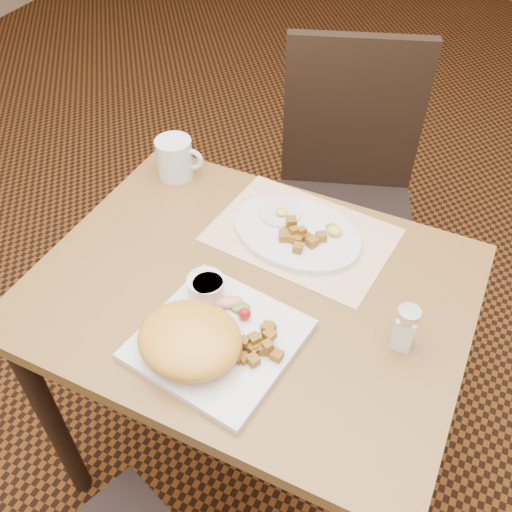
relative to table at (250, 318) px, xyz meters
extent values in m
plane|color=black|center=(0.00, 0.00, -0.64)|extent=(8.00, 8.00, 0.00)
cube|color=brown|center=(0.00, 0.00, 0.09)|extent=(0.90, 0.70, 0.03)
cylinder|color=black|center=(-0.40, -0.30, -0.28)|extent=(0.05, 0.05, 0.71)
cylinder|color=black|center=(-0.40, 0.30, -0.28)|extent=(0.05, 0.05, 0.71)
cylinder|color=black|center=(0.40, 0.30, -0.28)|extent=(0.05, 0.05, 0.71)
cube|color=black|center=(0.03, 0.60, -0.19)|extent=(0.54, 0.54, 0.05)
cylinder|color=black|center=(0.14, 0.83, -0.43)|extent=(0.04, 0.04, 0.42)
cylinder|color=black|center=(0.26, 0.49, -0.43)|extent=(0.04, 0.04, 0.42)
cylinder|color=black|center=(-0.20, 0.71, -0.43)|extent=(0.04, 0.04, 0.42)
cylinder|color=black|center=(-0.08, 0.37, -0.43)|extent=(0.04, 0.04, 0.42)
cube|color=black|center=(-0.04, 0.79, 0.08)|extent=(0.41, 0.18, 0.50)
cube|color=white|center=(0.04, 0.19, 0.11)|extent=(0.43, 0.32, 0.00)
cube|color=silver|center=(0.01, -0.16, 0.12)|extent=(0.31, 0.31, 0.02)
ellipsoid|color=gold|center=(-0.02, -0.21, 0.16)|extent=(0.20, 0.18, 0.07)
ellipsoid|color=gold|center=(0.01, -0.23, 0.14)|extent=(0.08, 0.07, 0.03)
ellipsoid|color=gold|center=(-0.08, -0.18, 0.14)|extent=(0.08, 0.07, 0.03)
cylinder|color=silver|center=(-0.06, -0.07, 0.15)|extent=(0.07, 0.07, 0.04)
cylinder|color=beige|center=(-0.06, -0.07, 0.16)|extent=(0.06, 0.06, 0.01)
ellipsoid|color=#387223|center=(0.02, -0.08, 0.13)|extent=(0.05, 0.04, 0.01)
ellipsoid|color=red|center=(0.03, -0.09, 0.14)|extent=(0.03, 0.03, 0.03)
ellipsoid|color=#F28C72|center=(-0.01, -0.08, 0.14)|extent=(0.07, 0.06, 0.02)
cylinder|color=white|center=(-0.03, 0.22, 0.13)|extent=(0.10, 0.10, 0.01)
ellipsoid|color=yellow|center=(-0.02, 0.21, 0.14)|extent=(0.03, 0.03, 0.01)
ellipsoid|color=#387223|center=(0.10, 0.22, 0.13)|extent=(0.05, 0.04, 0.01)
ellipsoid|color=yellow|center=(0.11, 0.21, 0.14)|extent=(0.04, 0.03, 0.02)
cube|color=white|center=(0.33, -0.01, 0.15)|extent=(0.04, 0.04, 0.08)
cylinder|color=silver|center=(0.33, -0.01, 0.20)|extent=(0.04, 0.04, 0.02)
cylinder|color=silver|center=(-0.34, 0.27, 0.16)|extent=(0.09, 0.09, 0.10)
torus|color=silver|center=(-0.30, 0.28, 0.16)|extent=(0.06, 0.03, 0.06)
cube|color=#9D6519|center=(0.09, -0.10, 0.13)|extent=(0.03, 0.02, 0.02)
cube|color=#9D6519|center=(0.08, -0.18, 0.13)|extent=(0.02, 0.02, 0.02)
cube|color=#9D6519|center=(0.07, -0.19, 0.13)|extent=(0.02, 0.02, 0.02)
cube|color=#9D6519|center=(0.13, -0.15, 0.13)|extent=(0.02, 0.02, 0.02)
cube|color=#9D6519|center=(0.10, -0.13, 0.15)|extent=(0.03, 0.03, 0.02)
cube|color=#9D6519|center=(0.08, -0.15, 0.15)|extent=(0.03, 0.03, 0.02)
cube|color=#9D6519|center=(0.11, -0.15, 0.15)|extent=(0.02, 0.02, 0.02)
cube|color=#9D6519|center=(0.10, -0.18, 0.13)|extent=(0.03, 0.03, 0.02)
cube|color=#9D6519|center=(0.10, -0.15, 0.14)|extent=(0.02, 0.02, 0.02)
cube|color=#9D6519|center=(0.07, -0.16, 0.15)|extent=(0.02, 0.02, 0.01)
cube|color=#9D6519|center=(0.05, -0.17, 0.13)|extent=(0.03, 0.03, 0.02)
cube|color=#9D6519|center=(0.09, -0.15, 0.13)|extent=(0.03, 0.03, 0.02)
cube|color=#9D6519|center=(0.09, -0.16, 0.13)|extent=(0.02, 0.02, 0.01)
cube|color=#9D6519|center=(0.08, -0.16, 0.13)|extent=(0.02, 0.02, 0.02)
cube|color=#9D6519|center=(0.08, -0.16, 0.13)|extent=(0.02, 0.02, 0.02)
cube|color=#9D6519|center=(0.09, -0.10, 0.13)|extent=(0.02, 0.02, 0.02)
cube|color=#9D6519|center=(0.06, -0.15, 0.13)|extent=(0.02, 0.02, 0.02)
cube|color=#9D6519|center=(0.09, -0.14, 0.13)|extent=(0.02, 0.02, 0.01)
cube|color=#9D6519|center=(0.08, -0.11, 0.13)|extent=(0.02, 0.02, 0.01)
cube|color=#9D6519|center=(0.09, -0.15, 0.13)|extent=(0.02, 0.02, 0.02)
cube|color=#9D6519|center=(0.04, -0.16, 0.15)|extent=(0.02, 0.02, 0.01)
cube|color=#9D6519|center=(0.09, -0.14, 0.15)|extent=(0.02, 0.02, 0.01)
cube|color=#9D6519|center=(0.06, 0.16, 0.14)|extent=(0.02, 0.02, 0.02)
cube|color=#9D6519|center=(0.05, 0.16, 0.14)|extent=(0.02, 0.02, 0.02)
cube|color=#9D6519|center=(0.05, 0.15, 0.14)|extent=(0.02, 0.02, 0.02)
cube|color=#9D6519|center=(0.03, 0.15, 0.15)|extent=(0.02, 0.02, 0.02)
cube|color=#9D6519|center=(0.03, 0.16, 0.14)|extent=(0.02, 0.02, 0.02)
cube|color=#9D6519|center=(0.05, 0.17, 0.14)|extent=(0.02, 0.02, 0.02)
cube|color=#9D6519|center=(0.03, 0.15, 0.14)|extent=(0.02, 0.02, 0.02)
cube|color=#9D6519|center=(0.01, 0.18, 0.14)|extent=(0.03, 0.03, 0.02)
cube|color=#9D6519|center=(0.02, 0.15, 0.14)|extent=(0.03, 0.03, 0.02)
cube|color=#9D6519|center=(0.06, 0.12, 0.14)|extent=(0.02, 0.02, 0.02)
cube|color=#9D6519|center=(0.08, 0.15, 0.14)|extent=(0.03, 0.03, 0.02)
cube|color=#9D6519|center=(0.02, 0.18, 0.15)|extent=(0.03, 0.03, 0.02)
cube|color=#9D6519|center=(0.02, 0.14, 0.14)|extent=(0.03, 0.03, 0.02)
cube|color=#9D6519|center=(0.05, 0.16, 0.15)|extent=(0.02, 0.02, 0.02)
cube|color=#9D6519|center=(0.09, 0.18, 0.14)|extent=(0.03, 0.03, 0.02)
camera|label=1|loc=(0.36, -0.72, 1.00)|focal=40.00mm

